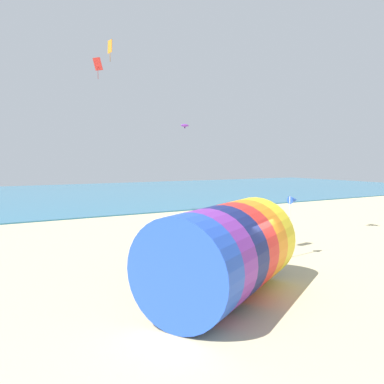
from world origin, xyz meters
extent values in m
plane|color=#CCBA8C|center=(0.00, 0.00, 0.00)|extent=(120.00, 120.00, 0.00)
cube|color=teal|center=(0.00, 38.78, 0.05)|extent=(120.00, 40.00, 0.10)
cylinder|color=blue|center=(-2.57, -1.18, 1.51)|extent=(2.33, 3.09, 3.02)
cylinder|color=purple|center=(-1.75, -0.71, 1.51)|extent=(2.33, 3.09, 3.02)
cylinder|color=navy|center=(-0.94, -0.23, 1.51)|extent=(2.33, 3.09, 3.02)
cylinder|color=red|center=(-0.13, 0.24, 1.51)|extent=(2.33, 3.09, 3.02)
cylinder|color=orange|center=(0.69, 0.71, 1.51)|extent=(2.33, 3.09, 3.02)
cylinder|color=yellow|center=(1.50, 1.19, 1.51)|extent=(2.33, 3.09, 3.02)
cylinder|color=black|center=(1.93, 1.43, 1.51)|extent=(1.45, 2.43, 2.78)
cylinder|color=black|center=(2.50, 2.88, 0.40)|extent=(0.24, 0.24, 0.80)
cube|color=yellow|center=(2.50, 2.88, 1.10)|extent=(0.25, 0.37, 0.60)
sphere|color=tan|center=(2.50, 2.88, 1.53)|extent=(0.22, 0.22, 0.22)
cube|color=red|center=(0.62, 17.92, 11.33)|extent=(0.69, 0.72, 0.83)
cylinder|color=maroon|center=(0.62, 17.92, 10.72)|extent=(0.03, 0.03, 0.89)
ellipsoid|color=purple|center=(7.47, 17.38, 7.20)|extent=(0.71, 0.36, 0.27)
cube|color=#4C1E6B|center=(7.47, 17.38, 7.05)|extent=(0.10, 0.03, 0.18)
cube|color=orange|center=(-0.19, 12.39, 11.03)|extent=(0.13, 0.51, 0.73)
cylinder|color=#8F4F12|center=(-0.19, 12.39, 10.53)|extent=(0.03, 0.03, 0.73)
cylinder|color=#726651|center=(6.33, 6.53, 0.44)|extent=(0.24, 0.24, 0.88)
cube|color=white|center=(6.33, 6.53, 1.21)|extent=(0.41, 0.31, 0.66)
sphere|color=tan|center=(6.33, 6.53, 1.68)|extent=(0.24, 0.24, 0.24)
cylinder|color=silver|center=(4.91, 2.75, 1.40)|extent=(0.05, 0.05, 2.80)
cone|color=blue|center=(5.13, 2.75, 2.62)|extent=(0.45, 0.36, 0.36)
cube|color=#2659B2|center=(2.31, 1.87, 0.18)|extent=(0.63, 0.60, 0.36)
camera|label=1|loc=(-7.05, -9.55, 4.42)|focal=35.00mm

